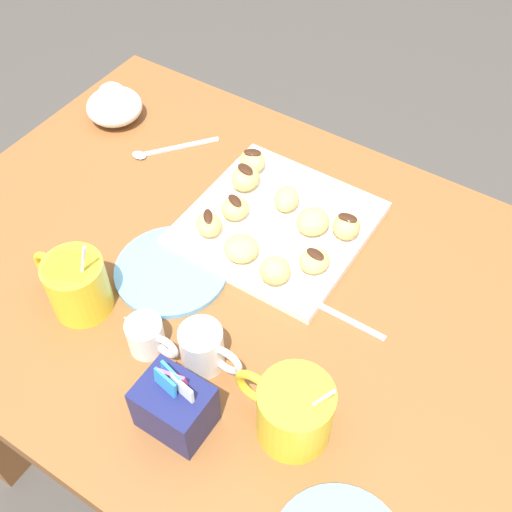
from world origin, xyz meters
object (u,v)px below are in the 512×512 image
Objects in this scene: pastry_plate_square at (277,224)px; beignet_6 at (245,178)px; sugar_caddy at (175,406)px; beignet_0 at (235,208)px; cream_pitcher_white at (203,347)px; beignet_1 at (275,270)px; beignet_4 at (346,226)px; beignet_9 at (241,248)px; coffee_mug_yellow_left at (293,410)px; beignet_5 at (209,225)px; saucer_sky_right at (171,270)px; beignet_3 at (315,261)px; beignet_2 at (287,199)px; beignet_8 at (313,221)px; dining_table at (249,329)px; coffee_mug_yellow_right at (76,284)px; ice_cream_bowl at (114,104)px; beignet_7 at (253,161)px; chocolate_sauce_pitcher at (146,335)px.

pastry_plate_square is 5.15× the size of beignet_6.
sugar_caddy is 0.36m from beignet_0.
cream_pitcher_white is 0.27m from beignet_0.
beignet_1 is 0.15m from beignet_4.
beignet_4 reaches higher than beignet_9.
beignet_5 is (0.28, -0.21, -0.02)m from coffee_mug_yellow_left.
pastry_plate_square is 0.19m from saucer_sky_right.
coffee_mug_yellow_left reaches higher than pastry_plate_square.
pastry_plate_square is 5.71× the size of beignet_3.
beignet_8 reaches higher than beignet_2.
beignet_3 is (-0.04, -0.05, -0.00)m from beignet_1.
dining_table is 19.67× the size of beignet_9.
beignet_5 is at bearing 31.79° from beignet_4.
saucer_sky_right is 0.15m from beignet_0.
coffee_mug_yellow_left reaches higher than coffee_mug_yellow_right.
ice_cream_bowl is 0.31m from beignet_7.
cream_pitcher_white is 0.17m from saucer_sky_right.
beignet_8 is (0.00, -0.12, -0.00)m from beignet_1.
sugar_caddy reaches higher than beignet_3.
beignet_2 is (0.08, -0.40, -0.01)m from sugar_caddy.
cream_pitcher_white is at bearing 86.41° from beignet_1.
beignet_8 is at bearing -91.64° from cream_pitcher_white.
beignet_4 reaches higher than beignet_3.
beignet_9 is at bearing 118.00° from beignet_7.
beignet_2 is at bearing 174.92° from ice_cream_bowl.
beignet_0 is (0.09, -0.09, 0.17)m from dining_table.
sugar_caddy is at bearing 129.71° from saucer_sky_right.
beignet_9 is at bearing 58.23° from beignet_8.
sugar_caddy is 0.31m from beignet_3.
ice_cream_bowl reaches higher than beignet_0.
beignet_2 is at bearing -19.86° from beignet_8.
beignet_5 is (0.18, 0.11, -0.00)m from beignet_4.
pastry_plate_square is 0.12m from beignet_1.
coffee_mug_yellow_left reaches higher than sugar_caddy.
beignet_4 is at bearing -118.83° from dining_table.
coffee_mug_yellow_left is at bearing 149.33° from ice_cream_bowl.
coffee_mug_yellow_right is 0.38m from beignet_7.
cream_pitcher_white reaches higher than beignet_1.
beignet_4 is at bearing 178.38° from beignet_2.
cream_pitcher_white is at bearing 77.10° from beignet_3.
coffee_mug_yellow_left is 0.34m from beignet_8.
beignet_7 is at bearing -79.48° from chocolate_sauce_pitcher.
beignet_8 is 0.13m from beignet_9.
chocolate_sauce_pitcher is at bearing 177.87° from coffee_mug_yellow_right.
coffee_mug_yellow_left is 2.90× the size of beignet_7.
beignet_0 is 0.93× the size of beignet_7.
dining_table is 0.20m from beignet_5.
beignet_1 is 0.97× the size of beignet_3.
beignet_8 is (0.04, -0.07, 0.00)m from beignet_3.
pastry_plate_square is 5.86× the size of beignet_1.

